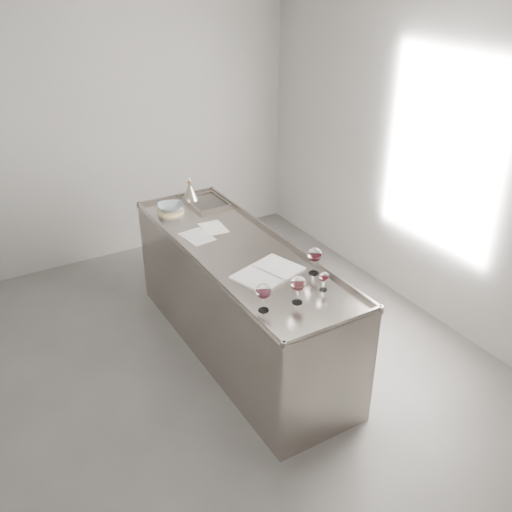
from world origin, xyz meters
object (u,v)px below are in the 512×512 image
counter (240,300)px  wine_glass_left (264,292)px  wine_glass_small (324,277)px  notebook (268,273)px  wine_glass_right (315,255)px  wine_funnel (190,193)px  ceramic_bowl (170,207)px  wine_glass_middle (298,284)px

counter → wine_glass_left: bearing=-108.7°
wine_glass_left → wine_glass_small: (0.47, 0.01, -0.04)m
notebook → wine_glass_right: bearing=-46.2°
wine_glass_small → wine_funnel: (-0.11, 1.89, -0.03)m
counter → ceramic_bowl: size_ratio=11.02×
counter → wine_glass_small: bearing=-76.2°
wine_glass_small → ceramic_bowl: wine_glass_small is taller
counter → notebook: bearing=-91.1°
wine_funnel → counter: bearing=-94.9°
wine_glass_right → wine_glass_small: (-0.08, -0.22, -0.05)m
wine_glass_small → wine_glass_right: bearing=70.6°
wine_glass_right → wine_funnel: wine_funnel is taller
counter → wine_glass_left: (-0.28, -0.81, 0.60)m
counter → ceramic_bowl: 1.06m
wine_glass_small → notebook: 0.44m
counter → wine_glass_left: wine_glass_left is taller
counter → wine_glass_small: size_ratio=17.58×
notebook → wine_glass_middle: bearing=-111.4°
wine_funnel → wine_glass_right: bearing=-83.7°
wine_glass_middle → wine_glass_small: (0.24, 0.04, -0.04)m
notebook → wine_funnel: size_ratio=2.43×
wine_glass_left → notebook: 0.48m
wine_glass_left → wine_glass_middle: bearing=-7.8°
wine_glass_right → wine_funnel: (-0.18, 1.67, -0.08)m
wine_glass_middle → wine_funnel: bearing=86.1°
wine_glass_small → wine_funnel: wine_funnel is taller
counter → wine_glass_middle: size_ratio=12.27×
counter → wine_glass_middle: bearing=-92.6°
wine_glass_left → notebook: bearing=54.9°
ceramic_bowl → wine_funnel: wine_funnel is taller
wine_glass_right → notebook: wine_glass_right is taller
wine_glass_left → wine_glass_middle: size_ratio=0.97×
notebook → ceramic_bowl: ceramic_bowl is taller
wine_glass_left → wine_funnel: (0.37, 1.89, -0.07)m
wine_glass_right → ceramic_bowl: 1.57m
wine_glass_right → notebook: (-0.28, 0.16, -0.14)m
wine_glass_right → ceramic_bowl: bearing=106.8°
counter → wine_glass_small: (0.20, -0.81, 0.57)m
wine_glass_left → wine_glass_right: 0.59m
wine_glass_right → wine_funnel: bearing=96.3°
wine_funnel → wine_glass_middle: bearing=-93.9°
wine_glass_right → wine_glass_small: bearing=-109.4°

